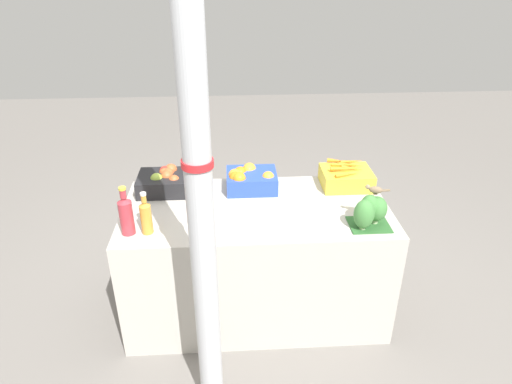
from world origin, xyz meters
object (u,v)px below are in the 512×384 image
object	(u,v)px
broccoli_pile	(370,211)
sparrow_bird	(375,190)
juice_bottle_amber	(146,216)
juice_bottle_ruby	(126,215)
apple_crate	(164,181)
orange_crate	(249,179)
carrot_crate	(346,177)
support_pole	(198,180)

from	to	relation	value
broccoli_pile	sparrow_bird	bearing A→B (deg)	51.80
juice_bottle_amber	juice_bottle_ruby	bearing A→B (deg)	-180.00
apple_crate	sparrow_bird	bearing A→B (deg)	-21.65
orange_crate	broccoli_pile	distance (m)	0.80
carrot_crate	juice_bottle_ruby	xyz separation A→B (m)	(-1.29, -0.48, 0.06)
broccoli_pile	juice_bottle_ruby	bearing A→B (deg)	179.53
carrot_crate	juice_bottle_amber	world-z (taller)	juice_bottle_amber
juice_bottle_ruby	sparrow_bird	distance (m)	1.32
apple_crate	juice_bottle_amber	world-z (taller)	juice_bottle_amber
support_pole	juice_bottle_ruby	size ratio (longest dim) A/B	9.27
orange_crate	juice_bottle_amber	bearing A→B (deg)	-139.87
support_pole	broccoli_pile	distance (m)	1.07
carrot_crate	broccoli_pile	xyz separation A→B (m)	(0.01, -0.49, 0.03)
orange_crate	juice_bottle_amber	size ratio (longest dim) A/B	1.30
support_pole	broccoli_pile	world-z (taller)	support_pole
carrot_crate	broccoli_pile	size ratio (longest dim) A/B	1.42
orange_crate	juice_bottle_amber	world-z (taller)	juice_bottle_amber
carrot_crate	broccoli_pile	bearing A→B (deg)	-89.15
sparrow_bird	carrot_crate	bearing A→B (deg)	-68.33
carrot_crate	support_pole	bearing A→B (deg)	-132.93
carrot_crate	sparrow_bird	size ratio (longest dim) A/B	2.36
juice_bottle_amber	sparrow_bird	bearing A→B (deg)	0.82
broccoli_pile	sparrow_bird	xyz separation A→B (m)	(0.02, 0.03, 0.12)
support_pole	juice_bottle_ruby	xyz separation A→B (m)	(-0.42, 0.45, -0.41)
orange_crate	broccoli_pile	xyz separation A→B (m)	(0.63, -0.49, 0.03)
juice_bottle_ruby	support_pole	bearing A→B (deg)	-46.66
carrot_crate	broccoli_pile	world-z (taller)	broccoli_pile
support_pole	juice_bottle_amber	bearing A→B (deg)	125.68
juice_bottle_amber	apple_crate	bearing A→B (deg)	85.54
support_pole	sparrow_bird	xyz separation A→B (m)	(0.89, 0.47, -0.32)
apple_crate	orange_crate	xyz separation A→B (m)	(0.53, -0.01, 0.00)
juice_bottle_ruby	juice_bottle_amber	world-z (taller)	juice_bottle_ruby
juice_bottle_ruby	sparrow_bird	size ratio (longest dim) A/B	2.08
apple_crate	sparrow_bird	distance (m)	1.28
carrot_crate	sparrow_bird	bearing A→B (deg)	-86.38
support_pole	carrot_crate	distance (m)	1.35
apple_crate	sparrow_bird	xyz separation A→B (m)	(1.18, -0.47, 0.15)
apple_crate	sparrow_bird	world-z (taller)	sparrow_bird
carrot_crate	juice_bottle_amber	xyz separation A→B (m)	(-1.19, -0.48, 0.04)
support_pole	orange_crate	world-z (taller)	support_pole
support_pole	sparrow_bird	distance (m)	1.06
broccoli_pile	apple_crate	bearing A→B (deg)	156.80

